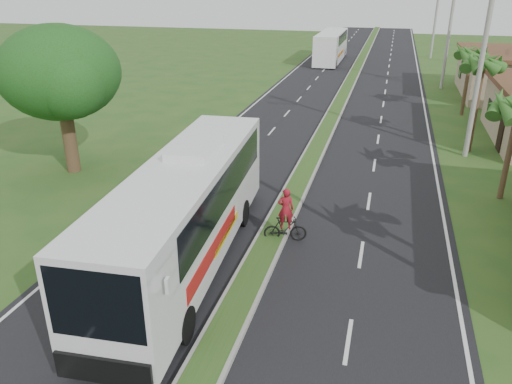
# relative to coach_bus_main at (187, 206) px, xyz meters

# --- Properties ---
(ground) EXTENTS (180.00, 180.00, 0.00)m
(ground) POSITION_rel_coach_bus_main_xyz_m (2.44, -2.83, -2.26)
(ground) COLOR #264F1D
(ground) RESTS_ON ground
(road_asphalt) EXTENTS (14.00, 160.00, 0.02)m
(road_asphalt) POSITION_rel_coach_bus_main_xyz_m (2.44, 17.17, -2.25)
(road_asphalt) COLOR black
(road_asphalt) RESTS_ON ground
(median_strip) EXTENTS (1.20, 160.00, 0.18)m
(median_strip) POSITION_rel_coach_bus_main_xyz_m (2.44, 17.17, -2.15)
(median_strip) COLOR gray
(median_strip) RESTS_ON ground
(lane_edge_left) EXTENTS (0.12, 160.00, 0.01)m
(lane_edge_left) POSITION_rel_coach_bus_main_xyz_m (-4.26, 17.17, -2.26)
(lane_edge_left) COLOR silver
(lane_edge_left) RESTS_ON ground
(lane_edge_right) EXTENTS (0.12, 160.00, 0.01)m
(lane_edge_right) POSITION_rel_coach_bus_main_xyz_m (9.14, 17.17, -2.26)
(lane_edge_right) COLOR silver
(lane_edge_right) RESTS_ON ground
(palm_verge_c) EXTENTS (2.40, 2.40, 5.85)m
(palm_verge_c) POSITION_rel_coach_bus_main_xyz_m (11.24, 16.17, 2.87)
(palm_verge_c) COLOR #473321
(palm_verge_c) RESTS_ON ground
(palm_verge_d) EXTENTS (2.40, 2.40, 5.25)m
(palm_verge_d) POSITION_rel_coach_bus_main_xyz_m (11.74, 25.17, 2.29)
(palm_verge_d) COLOR #473321
(palm_verge_d) RESTS_ON ground
(shade_tree) EXTENTS (6.30, 6.00, 7.54)m
(shade_tree) POSITION_rel_coach_bus_main_xyz_m (-9.67, 7.19, 2.77)
(shade_tree) COLOR #473321
(shade_tree) RESTS_ON ground
(utility_pole_b) EXTENTS (3.20, 0.28, 12.00)m
(utility_pole_b) POSITION_rel_coach_bus_main_xyz_m (10.92, 15.17, 4.00)
(utility_pole_b) COLOR gray
(utility_pole_b) RESTS_ON ground
(utility_pole_c) EXTENTS (1.60, 0.28, 11.00)m
(utility_pole_c) POSITION_rel_coach_bus_main_xyz_m (10.94, 35.17, 3.42)
(utility_pole_c) COLOR gray
(utility_pole_c) RESTS_ON ground
(utility_pole_d) EXTENTS (1.60, 0.28, 10.50)m
(utility_pole_d) POSITION_rel_coach_bus_main_xyz_m (10.94, 55.17, 3.16)
(utility_pole_d) COLOR gray
(utility_pole_d) RESTS_ON ground
(coach_bus_main) EXTENTS (3.46, 12.84, 4.10)m
(coach_bus_main) POSITION_rel_coach_bus_main_xyz_m (0.00, 0.00, 0.00)
(coach_bus_main) COLOR silver
(coach_bus_main) RESTS_ON ground
(coach_bus_far) EXTENTS (2.71, 12.14, 3.53)m
(coach_bus_far) POSITION_rel_coach_bus_main_xyz_m (-1.16, 48.82, -0.25)
(coach_bus_far) COLOR white
(coach_bus_far) RESTS_ON ground
(motorcyclist) EXTENTS (1.74, 0.86, 2.23)m
(motorcyclist) POSITION_rel_coach_bus_main_xyz_m (2.98, 2.48, -1.45)
(motorcyclist) COLOR black
(motorcyclist) RESTS_ON ground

